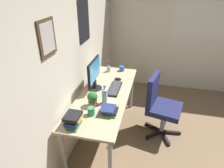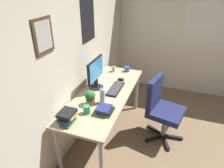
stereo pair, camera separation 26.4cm
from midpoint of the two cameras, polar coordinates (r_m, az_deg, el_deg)
wall_back at (r=2.43m, az=-10.51°, el=7.51°), size 4.40×0.10×2.60m
desk at (r=2.78m, az=0.78°, el=-3.89°), size 1.78×0.66×0.74m
office_chair at (r=2.95m, az=16.51°, el=-6.31°), size 0.58×0.58×0.95m
monitor at (r=2.76m, az=-2.02°, el=3.27°), size 0.46×0.20×0.43m
keyboard at (r=2.81m, az=3.72°, el=-1.43°), size 0.43×0.15×0.03m
computer_mouse at (r=3.07m, az=5.08°, el=1.29°), size 0.06×0.11×0.04m
water_bottle at (r=2.46m, az=0.34°, el=-3.47°), size 0.07×0.07×0.25m
coffee_mug_near at (r=3.38m, az=6.55°, el=4.25°), size 0.12×0.09×0.09m
coffee_mug_far at (r=2.32m, az=-3.98°, el=-7.44°), size 0.12×0.08×0.10m
potted_plant at (r=2.44m, az=-3.24°, el=-3.90°), size 0.13×0.13×0.20m
pen_cup at (r=3.35m, az=2.67°, el=4.39°), size 0.07×0.07×0.20m
book_stack_left at (r=2.33m, az=1.26°, el=-7.54°), size 0.22×0.19×0.08m
book_stack_right at (r=2.19m, az=-9.27°, el=-9.38°), size 0.21×0.17×0.14m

